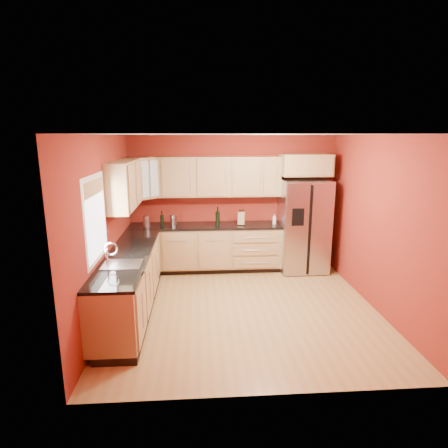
{
  "coord_description": "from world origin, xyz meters",
  "views": [
    {
      "loc": [
        -0.67,
        -5.27,
        2.58
      ],
      "look_at": [
        -0.24,
        0.9,
        1.12
      ],
      "focal_mm": 30.0,
      "sensor_mm": 36.0,
      "label": 1
    }
  ],
  "objects": [
    {
      "name": "ceiling",
      "position": [
        0.0,
        0.0,
        2.6
      ],
      "size": [
        4.0,
        4.0,
        0.0
      ],
      "primitive_type": "plane",
      "color": "silver",
      "rests_on": "wall_back"
    },
    {
      "name": "canister_left",
      "position": [
        -1.15,
        1.74,
        1.02
      ],
      "size": [
        0.15,
        0.15,
        0.19
      ],
      "primitive_type": "cylinder",
      "rotation": [
        0.0,
        0.0,
        0.37
      ],
      "color": "silver",
      "rests_on": "countertop_back"
    },
    {
      "name": "over_fridge_cabinet",
      "position": [
        1.35,
        1.7,
        2.05
      ],
      "size": [
        0.92,
        0.6,
        0.4
      ],
      "primitive_type": "cube",
      "color": "#9D784C",
      "rests_on": "wall_back"
    },
    {
      "name": "soap_dispenser",
      "position": [
        0.79,
        1.66,
        1.01
      ],
      "size": [
        0.08,
        0.08,
        0.19
      ],
      "primitive_type": "cylinder",
      "rotation": [
        0.0,
        0.0,
        -0.25
      ],
      "color": "white",
      "rests_on": "countertop_back"
    },
    {
      "name": "wall_left",
      "position": [
        -2.0,
        0.0,
        1.3
      ],
      "size": [
        0.04,
        4.0,
        2.6
      ],
      "primitive_type": "cube",
      "color": "maroon",
      "rests_on": "floor"
    },
    {
      "name": "sink_faucet",
      "position": [
        -1.69,
        -0.5,
        1.07
      ],
      "size": [
        0.5,
        0.42,
        0.3
      ],
      "primitive_type": null,
      "color": "white",
      "rests_on": "countertop_left"
    },
    {
      "name": "base_cabinets_back",
      "position": [
        -0.55,
        1.7,
        0.44
      ],
      "size": [
        2.9,
        0.6,
        0.88
      ],
      "primitive_type": "cube",
      "color": "#9D784C",
      "rests_on": "floor"
    },
    {
      "name": "corner_upper_cabinet",
      "position": [
        -1.67,
        1.67,
        1.83
      ],
      "size": [
        0.67,
        0.67,
        0.75
      ],
      "primitive_type": "cube",
      "rotation": [
        0.0,
        0.0,
        0.79
      ],
      "color": "#9D784C",
      "rests_on": "wall_back"
    },
    {
      "name": "base_cabinets_left",
      "position": [
        -1.7,
        0.0,
        0.44
      ],
      "size": [
        0.6,
        2.8,
        0.88
      ],
      "primitive_type": "cube",
      "color": "#9D784C",
      "rests_on": "floor"
    },
    {
      "name": "countertop_left",
      "position": [
        -1.69,
        0.0,
        0.9
      ],
      "size": [
        0.62,
        2.8,
        0.04
      ],
      "primitive_type": "cube",
      "color": "black",
      "rests_on": "base_cabinets_left"
    },
    {
      "name": "refrigerator",
      "position": [
        1.35,
        1.62,
        0.89
      ],
      "size": [
        0.9,
        0.75,
        1.78
      ],
      "primitive_type": "cube",
      "color": "silver",
      "rests_on": "floor"
    },
    {
      "name": "wall_right",
      "position": [
        2.0,
        0.0,
        1.3
      ],
      "size": [
        0.04,
        4.0,
        2.6
      ],
      "primitive_type": "cube",
      "color": "maroon",
      "rests_on": "floor"
    },
    {
      "name": "canister_right",
      "position": [
        -1.64,
        1.64,
        1.02
      ],
      "size": [
        0.16,
        0.16,
        0.2
      ],
      "primitive_type": "cylinder",
      "rotation": [
        0.0,
        0.0,
        0.35
      ],
      "color": "silver",
      "rests_on": "countertop_back"
    },
    {
      "name": "countertop_back",
      "position": [
        -0.55,
        1.69,
        0.9
      ],
      "size": [
        2.9,
        0.62,
        0.04
      ],
      "primitive_type": "cube",
      "color": "black",
      "rests_on": "base_cabinets_back"
    },
    {
      "name": "window",
      "position": [
        -1.98,
        -0.5,
        1.55
      ],
      "size": [
        0.03,
        0.9,
        1.0
      ],
      "primitive_type": "cube",
      "color": "white",
      "rests_on": "wall_left"
    },
    {
      "name": "knife_block",
      "position": [
        0.15,
        1.66,
        1.04
      ],
      "size": [
        0.15,
        0.14,
        0.25
      ],
      "primitive_type": "cube",
      "rotation": [
        0.0,
        0.0,
        -0.29
      ],
      "color": "#A67F50",
      "rests_on": "countertop_back"
    },
    {
      "name": "wine_bottle_a",
      "position": [
        -1.35,
        1.62,
        1.07
      ],
      "size": [
        0.08,
        0.08,
        0.3
      ],
      "primitive_type": null,
      "rotation": [
        0.0,
        0.0,
        -0.29
      ],
      "color": "black",
      "rests_on": "countertop_back"
    },
    {
      "name": "wall_back",
      "position": [
        0.0,
        2.0,
        1.3
      ],
      "size": [
        4.0,
        0.04,
        2.6
      ],
      "primitive_type": "cube",
      "color": "maroon",
      "rests_on": "floor"
    },
    {
      "name": "wine_bottle_b",
      "position": [
        -0.31,
        1.62,
        1.1
      ],
      "size": [
        0.09,
        0.09,
        0.37
      ],
      "primitive_type": null,
      "rotation": [
        0.0,
        0.0,
        0.08
      ],
      "color": "black",
      "rests_on": "countertop_back"
    },
    {
      "name": "upper_cabinets_back",
      "position": [
        -0.25,
        1.83,
        1.83
      ],
      "size": [
        2.3,
        0.33,
        0.75
      ],
      "primitive_type": "cube",
      "color": "#9D784C",
      "rests_on": "wall_back"
    },
    {
      "name": "floor",
      "position": [
        0.0,
        0.0,
        0.0
      ],
      "size": [
        4.0,
        4.0,
        0.0
      ],
      "primitive_type": "plane",
      "color": "#AD7F43",
      "rests_on": "ground"
    },
    {
      "name": "wall_front",
      "position": [
        0.0,
        -2.0,
        1.3
      ],
      "size": [
        4.0,
        0.04,
        2.6
      ],
      "primitive_type": "cube",
      "color": "maroon",
      "rests_on": "floor"
    },
    {
      "name": "upper_cabinets_left",
      "position": [
        -1.83,
        0.72,
        1.83
      ],
      "size": [
        0.33,
        1.35,
        0.75
      ],
      "primitive_type": "cube",
      "color": "#9D784C",
      "rests_on": "wall_left"
    }
  ]
}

